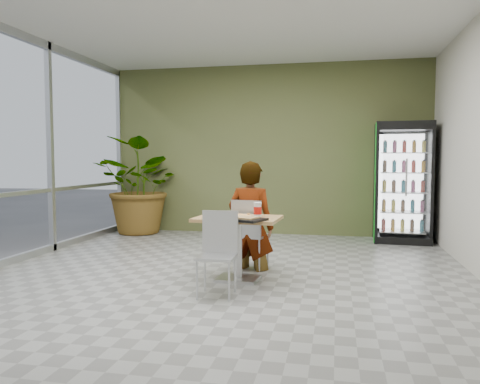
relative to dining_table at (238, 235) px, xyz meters
name	(u,v)px	position (x,y,z in m)	size (l,w,h in m)	color
ground	(221,279)	(-0.21, 0.01, -0.54)	(7.00, 7.00, 0.00)	gray
room_envelope	(221,144)	(-0.21, 0.01, 1.06)	(6.00, 7.00, 3.20)	beige
dining_table	(238,235)	(0.00, 0.00, 0.00)	(1.00, 0.74, 0.75)	tan
chair_far	(249,229)	(0.02, 0.56, 0.00)	(0.47, 0.47, 0.91)	#B2B4B7
chair_near	(218,246)	(-0.09, -0.58, -0.02)	(0.40, 0.40, 0.88)	#B2B4B7
seated_woman	(251,227)	(0.04, 0.60, 0.01)	(0.63, 0.40, 1.70)	black
pizza_plate	(241,215)	(0.02, 0.08, 0.23)	(0.36, 0.32, 0.03)	silver
soda_cup	(258,210)	(0.22, 0.07, 0.30)	(0.09, 0.09, 0.17)	silver
napkin_stack	(216,217)	(-0.23, -0.15, 0.22)	(0.14, 0.14, 0.02)	silver
cafeteria_tray	(244,219)	(0.13, -0.29, 0.23)	(0.45, 0.33, 0.03)	black
beverage_fridge	(403,182)	(2.24, 3.11, 0.49)	(0.98, 0.78, 2.05)	black
potted_plant	(142,186)	(-2.51, 3.04, 0.38)	(1.66, 1.43, 1.84)	#2C6F31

